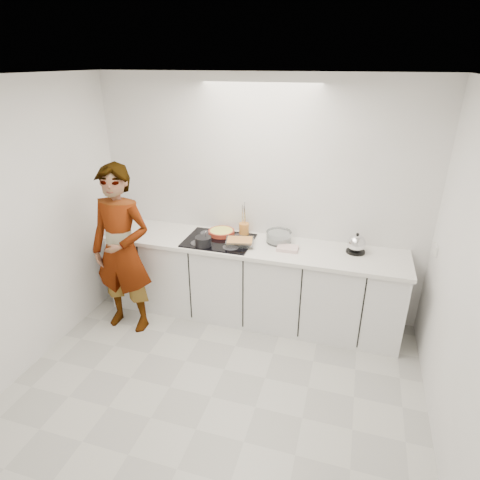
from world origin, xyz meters
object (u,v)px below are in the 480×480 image
(baking_dish, at_px, (240,242))
(kettle, at_px, (356,244))
(saucepan, at_px, (203,241))
(cook, at_px, (122,251))
(utensil_crock, at_px, (244,229))
(hob, at_px, (219,240))
(tart_dish, at_px, (221,232))
(mixing_bowl, at_px, (279,237))

(baking_dish, distance_m, kettle, 1.19)
(saucepan, height_order, cook, cook)
(saucepan, height_order, utensil_crock, saucepan)
(saucepan, relative_size, kettle, 0.82)
(baking_dish, distance_m, cook, 1.22)
(hob, distance_m, saucepan, 0.22)
(tart_dish, distance_m, saucepan, 0.34)
(baking_dish, xyz_separation_m, cook, (-1.13, -0.46, -0.05))
(hob, bearing_deg, saucepan, -120.35)
(hob, distance_m, kettle, 1.43)
(utensil_crock, bearing_deg, tart_dish, -160.41)
(tart_dish, bearing_deg, kettle, -0.85)
(hob, height_order, kettle, kettle)
(tart_dish, relative_size, mixing_bowl, 1.01)
(kettle, bearing_deg, mixing_bowl, 178.25)
(hob, distance_m, baking_dish, 0.26)
(hob, relative_size, tart_dish, 2.32)
(utensil_crock, bearing_deg, baking_dish, -82.80)
(tart_dish, height_order, cook, cook)
(baking_dish, bearing_deg, utensil_crock, 97.20)
(tart_dish, bearing_deg, cook, -142.63)
(kettle, bearing_deg, tart_dish, 179.15)
(kettle, bearing_deg, baking_dish, -171.38)
(saucepan, bearing_deg, tart_dish, 75.80)
(baking_dish, relative_size, utensil_crock, 2.41)
(cook, bearing_deg, saucepan, 23.00)
(tart_dish, distance_m, kettle, 1.45)
(tart_dish, relative_size, cook, 0.17)
(kettle, height_order, utensil_crock, kettle)
(tart_dish, bearing_deg, baking_dish, -36.17)
(baking_dish, bearing_deg, mixing_bowl, 28.40)
(mixing_bowl, xyz_separation_m, kettle, (0.80, -0.02, 0.03))
(mixing_bowl, distance_m, cook, 1.65)
(hob, bearing_deg, cook, -150.15)
(tart_dish, relative_size, saucepan, 1.62)
(saucepan, height_order, baking_dish, saucepan)
(tart_dish, bearing_deg, utensil_crock, 19.59)
(tart_dish, distance_m, cook, 1.08)
(tart_dish, height_order, baking_dish, baking_dish)
(baking_dish, distance_m, mixing_bowl, 0.43)
(utensil_crock, height_order, cook, cook)
(baking_dish, bearing_deg, saucepan, -159.49)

